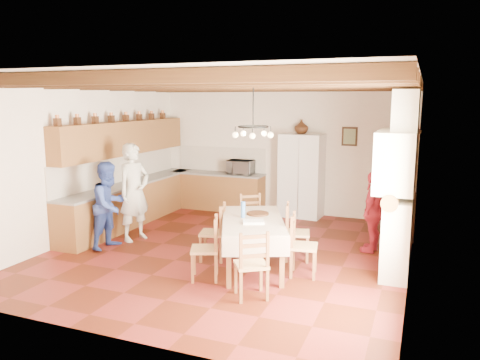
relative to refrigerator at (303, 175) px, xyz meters
name	(u,v)px	position (x,y,z in m)	size (l,w,h in m)	color
floor	(229,252)	(-0.55, -3.08, -0.96)	(6.00, 6.50, 0.02)	#4C1A0C
ceiling	(228,78)	(-0.55, -3.08, 2.06)	(6.00, 6.50, 0.02)	beige
wall_back	(282,149)	(-0.55, 0.18, 0.55)	(6.00, 0.02, 3.00)	#F3E3CF
wall_front	(109,209)	(-0.55, -6.34, 0.55)	(6.00, 0.02, 3.00)	#F3E3CF
wall_left	(86,160)	(-3.56, -3.08, 0.55)	(0.02, 6.50, 3.00)	#F3E3CF
wall_right	(415,179)	(2.46, -3.08, 0.55)	(0.02, 6.50, 3.00)	#F3E3CF
ceiling_beams	(228,84)	(-0.55, -3.08, 1.96)	(6.00, 6.30, 0.16)	#381F11
lower_cabinets_left	(133,204)	(-3.25, -2.03, -0.52)	(0.60, 4.30, 0.86)	brown
lower_cabinets_back	(217,192)	(-2.10, -0.13, -0.52)	(2.30, 0.60, 0.86)	brown
countertop_left	(132,183)	(-3.25, -2.03, -0.07)	(0.62, 4.30, 0.04)	slate
countertop_back	(217,173)	(-2.10, -0.13, -0.07)	(2.34, 0.62, 0.04)	slate
backsplash_left	(120,168)	(-3.54, -2.03, 0.25)	(0.03, 4.30, 0.60)	silver
backsplash_back	(222,159)	(-2.10, 0.16, 0.25)	(2.30, 0.03, 0.60)	silver
upper_cabinets	(125,138)	(-3.38, -2.03, 0.90)	(0.35, 4.20, 0.70)	brown
fireplace	(395,182)	(2.17, -2.88, 0.45)	(0.56, 1.60, 2.80)	beige
wall_picture	(350,136)	(1.00, 0.15, 0.90)	(0.34, 0.03, 0.42)	#302115
refrigerator	(303,175)	(0.00, 0.00, 0.00)	(0.95, 0.78, 1.89)	white
hutch	(402,182)	(2.20, -0.81, 0.11)	(0.49, 1.16, 2.11)	#361E0C
dining_table	(253,224)	(0.11, -3.65, -0.23)	(1.57, 2.05, 0.80)	beige
chandelier	(253,127)	(0.11, -3.65, 1.30)	(0.47, 0.47, 0.03)	black
chair_left_near	(205,248)	(-0.39, -4.35, -0.47)	(0.42, 0.40, 0.96)	brown
chair_left_far	(213,232)	(-0.64, -3.53, -0.47)	(0.42, 0.40, 0.96)	brown
chair_right_near	(304,245)	(0.95, -3.67, -0.47)	(0.42, 0.40, 0.96)	brown
chair_right_far	(297,232)	(0.67, -3.01, -0.47)	(0.42, 0.40, 0.96)	brown
chair_end_near	(251,263)	(0.48, -4.72, -0.47)	(0.42, 0.40, 0.96)	brown
chair_end_far	(253,221)	(-0.26, -2.61, -0.47)	(0.42, 0.40, 0.96)	brown
person_man	(134,192)	(-2.50, -3.04, -0.02)	(0.68, 0.44, 1.86)	beige
person_woman_blue	(110,205)	(-2.63, -3.62, -0.16)	(0.77, 0.60, 1.58)	#2F459A
person_woman_red	(373,212)	(1.79, -2.09, -0.22)	(0.85, 0.35, 1.44)	#B92537
microwave	(241,167)	(-1.48, -0.13, 0.12)	(0.60, 0.41, 0.33)	silver
fridge_vase	(301,127)	(-0.06, 0.00, 1.11)	(0.31, 0.31, 0.32)	#361E0C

